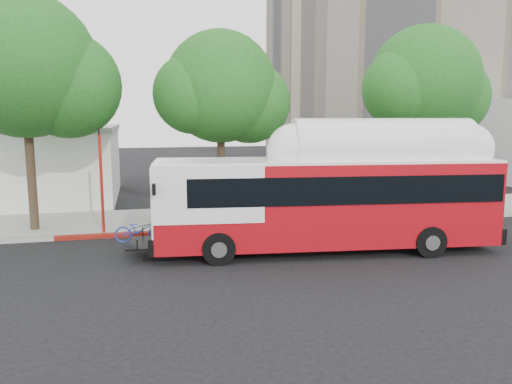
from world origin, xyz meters
TOP-DOWN VIEW (x-y plane):
  - ground at (0.00, 0.00)m, footprint 120.00×120.00m
  - sidewalk at (0.00, 6.50)m, footprint 60.00×5.00m
  - curb_strip at (0.00, 3.90)m, footprint 60.00×0.30m
  - red_curb_segment at (-3.00, 3.90)m, footprint 10.00×0.32m
  - street_tree_left at (-8.53, 5.56)m, footprint 6.67×5.80m
  - street_tree_mid at (-0.59, 6.06)m, footprint 5.75×5.00m
  - street_tree_right at (9.44, 5.86)m, footprint 6.21×5.40m
  - transit_bus at (1.90, 0.01)m, footprint 13.11×3.89m
  - signal_pole at (-6.15, 4.23)m, footprint 0.12×0.42m

SIDE VIEW (x-z plane):
  - ground at x=0.00m, z-range 0.00..0.00m
  - sidewalk at x=0.00m, z-range 0.00..0.15m
  - curb_strip at x=0.00m, z-range 0.00..0.15m
  - red_curb_segment at x=-3.00m, z-range 0.00..0.16m
  - transit_bus at x=1.90m, z-range -0.12..3.70m
  - signal_pole at x=-6.15m, z-range 0.06..4.44m
  - street_tree_mid at x=-0.59m, z-range 1.60..10.22m
  - street_tree_right at x=9.44m, z-range 1.67..10.85m
  - street_tree_left at x=-8.53m, z-range 1.73..11.47m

